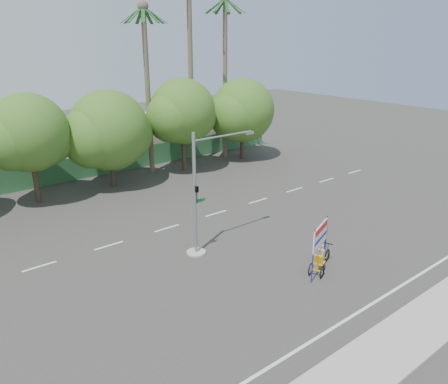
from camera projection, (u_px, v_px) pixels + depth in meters
ground at (277, 267)px, 23.46m from camera, size 120.00×120.00×0.00m
sidewalk_near at (407, 337)px, 17.91m from camera, size 50.00×2.40×0.12m
fence at (106, 163)px, 38.96m from camera, size 38.00×0.08×2.00m
building_right at (158, 134)px, 46.70m from camera, size 14.00×8.00×3.60m
tree_left at (28, 136)px, 30.89m from camera, size 6.66×5.60×8.07m
tree_center at (108, 133)px, 34.60m from camera, size 7.62×6.40×7.85m
tree_right at (182, 114)px, 38.45m from camera, size 6.90×5.80×8.36m
tree_far_right at (242, 113)px, 42.75m from camera, size 7.38×6.20×7.94m
palm_tall at (190, 51)px, 38.99m from camera, size 3.73×3.79×17.45m
palm_mid at (225, 62)px, 41.69m from camera, size 3.73×3.79×15.45m
palm_short at (147, 72)px, 36.89m from camera, size 3.73×3.79×14.45m
traffic_signal at (200, 205)px, 24.12m from camera, size 4.72×1.10×7.00m
trike_billboard at (321, 251)px, 22.59m from camera, size 2.84×1.37×2.98m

